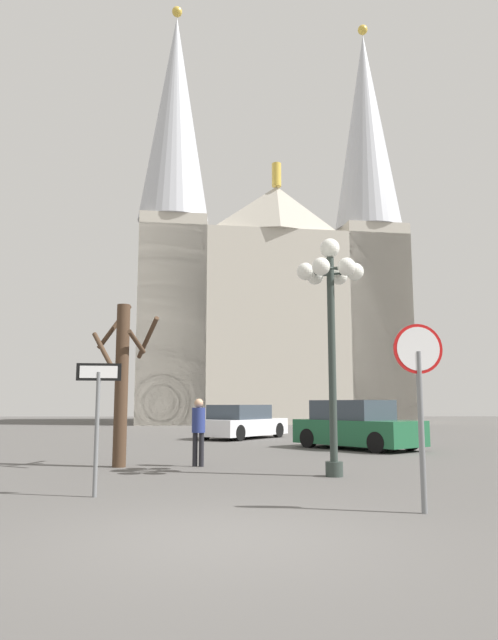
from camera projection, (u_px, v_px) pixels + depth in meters
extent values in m
plane|color=#514F4C|center=(222.00, 538.00, 6.48)|extent=(120.00, 120.00, 0.00)
cube|color=#BCB5A5|center=(264.00, 335.00, 47.77)|extent=(21.58, 15.93, 14.08)
pyramid|color=#BCB5A5|center=(277.00, 209.00, 43.40)|extent=(7.20, 2.88, 3.50)
cylinder|color=gold|center=(277.00, 175.00, 43.77)|extent=(0.70, 0.70, 1.80)
cube|color=#BCB5A5|center=(171.00, 321.00, 42.46)|extent=(5.34, 5.34, 14.90)
cone|color=#B7BAC1|center=(175.00, 117.00, 44.70)|extent=(5.25, 5.25, 16.78)
sphere|color=gold|center=(177.00, 12.00, 45.95)|extent=(0.80, 0.80, 0.80)
cube|color=#BCB5A5|center=(372.00, 325.00, 44.68)|extent=(5.34, 5.34, 14.90)
cone|color=#B7BAC1|center=(366.00, 130.00, 46.92)|extent=(5.25, 5.25, 16.78)
sphere|color=gold|center=(363.00, 30.00, 48.17)|extent=(0.80, 0.80, 0.80)
cylinder|color=slate|center=(421.00, 431.00, 8.09)|extent=(0.08, 0.08, 2.22)
cylinder|color=red|center=(418.00, 349.00, 8.25)|extent=(0.71, 0.09, 0.71)
cylinder|color=white|center=(418.00, 349.00, 8.23)|extent=(0.62, 0.05, 0.62)
cylinder|color=slate|center=(97.00, 434.00, 9.46)|extent=(0.07, 0.07, 2.00)
cube|color=black|center=(99.00, 372.00, 9.60)|extent=(0.72, 0.12, 0.29)
cube|color=white|center=(99.00, 372.00, 9.58)|extent=(0.60, 0.09, 0.20)
cylinder|color=#2D3833|center=(332.00, 364.00, 12.26)|extent=(0.16, 0.16, 4.60)
cylinder|color=#2D3833|center=(334.00, 469.00, 11.95)|extent=(0.36, 0.36, 0.30)
sphere|color=white|center=(330.00, 248.00, 12.61)|extent=(0.42, 0.42, 0.42)
sphere|color=white|center=(355.00, 272.00, 12.55)|extent=(0.38, 0.38, 0.38)
cylinder|color=#2D3833|center=(343.00, 272.00, 12.54)|extent=(0.05, 0.53, 0.05)
sphere|color=white|center=(339.00, 276.00, 13.00)|extent=(0.38, 0.38, 0.38)
cylinder|color=#2D3833|center=(335.00, 274.00, 12.77)|extent=(0.49, 0.31, 0.05)
sphere|color=white|center=(315.00, 276.00, 12.99)|extent=(0.38, 0.38, 0.38)
cylinder|color=#2D3833|center=(323.00, 274.00, 12.77)|extent=(0.49, 0.31, 0.05)
sphere|color=white|center=(306.00, 271.00, 12.53)|extent=(0.38, 0.38, 0.38)
cylinder|color=#2D3833|center=(318.00, 271.00, 12.53)|extent=(0.05, 0.53, 0.05)
sphere|color=white|center=(321.00, 267.00, 12.08)|extent=(0.38, 0.38, 0.38)
cylinder|color=#2D3833|center=(326.00, 269.00, 12.31)|extent=(0.49, 0.31, 0.05)
sphere|color=white|center=(347.00, 267.00, 12.09)|extent=(0.38, 0.38, 0.38)
cylinder|color=#2D3833|center=(338.00, 269.00, 12.31)|extent=(0.49, 0.31, 0.05)
cylinder|color=#473323|center=(121.00, 384.00, 13.97)|extent=(0.32, 0.32, 3.88)
cylinder|color=#473323|center=(115.00, 327.00, 14.47)|extent=(0.76, 0.69, 1.18)
cylinder|color=#473323|center=(137.00, 342.00, 14.01)|extent=(0.35, 0.80, 0.52)
cylinder|color=#473323|center=(104.00, 353.00, 13.74)|extent=(0.81, 0.85, 1.05)
cylinder|color=#473323|center=(148.00, 338.00, 14.44)|extent=(0.72, 1.22, 0.94)
cube|color=#1E5B38|center=(358.00, 432.00, 19.16)|extent=(4.10, 4.44, 0.79)
cube|color=#333D47|center=(352.00, 410.00, 19.42)|extent=(2.79, 2.89, 0.65)
cylinder|color=black|center=(410.00, 440.00, 18.59)|extent=(0.57, 0.64, 0.64)
cylinder|color=black|center=(377.00, 442.00, 17.51)|extent=(0.57, 0.64, 0.64)
cylinder|color=black|center=(342.00, 436.00, 20.74)|extent=(0.57, 0.64, 0.64)
cylinder|color=black|center=(309.00, 438.00, 19.66)|extent=(0.57, 0.64, 0.64)
cube|color=silver|center=(243.00, 427.00, 24.87)|extent=(4.08, 4.67, 0.67)
cube|color=#333D47|center=(240.00, 412.00, 24.78)|extent=(2.81, 2.99, 0.60)
cylinder|color=black|center=(246.00, 429.00, 26.55)|extent=(0.55, 0.65, 0.64)
cylinder|color=black|center=(278.00, 430.00, 25.60)|extent=(0.55, 0.65, 0.64)
cylinder|color=black|center=(205.00, 432.00, 24.10)|extent=(0.55, 0.65, 0.64)
cylinder|color=black|center=(239.00, 433.00, 23.16)|extent=(0.55, 0.65, 0.64)
cylinder|color=black|center=(201.00, 450.00, 13.86)|extent=(0.12, 0.12, 0.79)
cylinder|color=black|center=(195.00, 449.00, 13.90)|extent=(0.12, 0.12, 0.79)
cylinder|color=navy|center=(199.00, 420.00, 13.98)|extent=(0.32, 0.32, 0.59)
sphere|color=tan|center=(199.00, 403.00, 14.04)|extent=(0.21, 0.21, 0.21)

